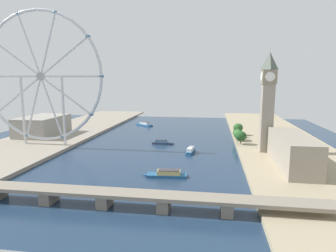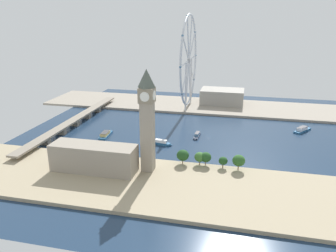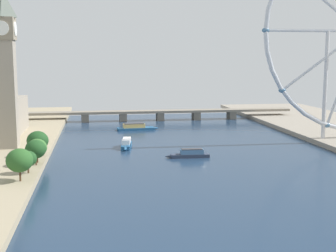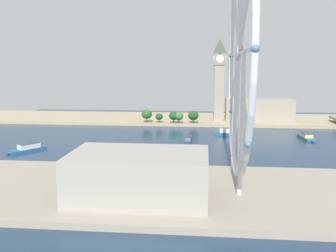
# 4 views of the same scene
# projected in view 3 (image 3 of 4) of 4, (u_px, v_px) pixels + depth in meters

# --- Properties ---
(ground_plane) EXTENTS (419.30, 419.30, 0.00)m
(ground_plane) POSITION_uv_depth(u_px,v_px,m) (203.00, 162.00, 238.62)
(ground_plane) COLOR #1E334C
(clock_tower) EXTENTS (12.77, 12.77, 86.96)m
(clock_tower) POSITION_uv_depth(u_px,v_px,m) (6.00, 67.00, 255.25)
(clock_tower) COLOR gray
(clock_tower) RESTS_ON riverbank_left
(parliament_block) EXTENTS (22.00, 73.15, 23.45)m
(parliament_block) POSITION_uv_depth(u_px,v_px,m) (3.00, 118.00, 301.98)
(parliament_block) COLOR gray
(parliament_block) RESTS_ON riverbank_left
(tree_row_embankment) EXTENTS (13.15, 59.92, 13.58)m
(tree_row_embankment) POSITION_uv_depth(u_px,v_px,m) (32.00, 150.00, 215.15)
(tree_row_embankment) COLOR #513823
(tree_row_embankment) RESTS_ON riverbank_left
(river_bridge) EXTENTS (231.30, 12.13, 8.64)m
(river_bridge) POSITION_uv_depth(u_px,v_px,m) (160.00, 113.00, 399.21)
(river_bridge) COLOR gray
(river_bridge) RESTS_ON ground_plane
(tour_boat_0) EXTENTS (7.79, 22.08, 5.52)m
(tour_boat_0) POSITION_uv_depth(u_px,v_px,m) (126.00, 144.00, 276.44)
(tour_boat_0) COLOR #235684
(tour_boat_0) RESTS_ON ground_plane
(tour_boat_1) EXTENTS (32.33, 10.21, 5.28)m
(tour_boat_1) POSITION_uv_depth(u_px,v_px,m) (136.00, 127.00, 345.04)
(tour_boat_1) COLOR #235684
(tour_boat_1) RESTS_ON ground_plane
(tour_boat_3) EXTENTS (24.41, 5.73, 4.81)m
(tour_boat_3) POSITION_uv_depth(u_px,v_px,m) (190.00, 154.00, 249.59)
(tour_boat_3) COLOR #2D384C
(tour_boat_3) RESTS_ON ground_plane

